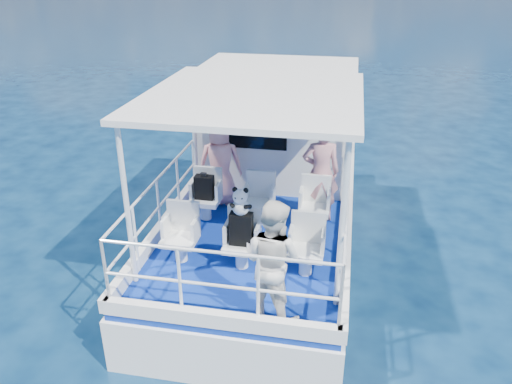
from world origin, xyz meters
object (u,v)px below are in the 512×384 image
(backpack_center, at_px, (241,229))
(panda, at_px, (240,201))
(passenger_port_fwd, at_px, (220,163))
(passenger_stbd_aft, at_px, (272,260))

(backpack_center, height_order, panda, panda)
(passenger_port_fwd, bearing_deg, backpack_center, 100.45)
(backpack_center, bearing_deg, panda, -99.38)
(panda, bearing_deg, passenger_stbd_aft, -57.96)
(passenger_port_fwd, height_order, backpack_center, passenger_port_fwd)
(passenger_port_fwd, distance_m, backpack_center, 2.09)
(passenger_stbd_aft, relative_size, backpack_center, 3.31)
(passenger_stbd_aft, bearing_deg, backpack_center, -34.61)
(backpack_center, bearing_deg, passenger_port_fwd, 112.30)
(passenger_port_fwd, xyz_separation_m, panda, (0.79, -1.94, 0.27))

